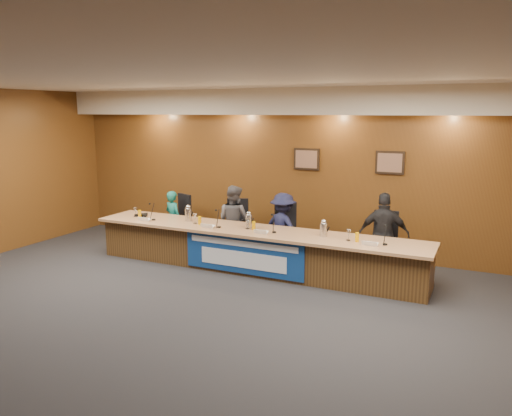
# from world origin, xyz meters

# --- Properties ---
(floor) EXTENTS (10.00, 10.00, 0.00)m
(floor) POSITION_xyz_m (0.00, 0.00, 0.00)
(floor) COLOR black
(floor) RESTS_ON ground
(ceiling) EXTENTS (10.00, 8.00, 0.04)m
(ceiling) POSITION_xyz_m (0.00, 0.00, 3.20)
(ceiling) COLOR silver
(ceiling) RESTS_ON wall_back
(wall_back) EXTENTS (10.00, 0.04, 3.20)m
(wall_back) POSITION_xyz_m (0.00, 4.00, 1.60)
(wall_back) COLOR #573314
(wall_back) RESTS_ON floor
(soffit) EXTENTS (10.00, 0.50, 0.50)m
(soffit) POSITION_xyz_m (0.00, 3.75, 2.95)
(soffit) COLOR beige
(soffit) RESTS_ON wall_back
(dais_body) EXTENTS (6.00, 0.80, 0.70)m
(dais_body) POSITION_xyz_m (0.00, 2.40, 0.35)
(dais_body) COLOR #493016
(dais_body) RESTS_ON floor
(dais_top) EXTENTS (6.10, 0.95, 0.05)m
(dais_top) POSITION_xyz_m (0.00, 2.35, 0.72)
(dais_top) COLOR #A1734D
(dais_top) RESTS_ON dais_body
(banner) EXTENTS (2.20, 0.02, 0.65)m
(banner) POSITION_xyz_m (0.00, 1.99, 0.38)
(banner) COLOR navy
(banner) RESTS_ON dais_body
(banner_text_upper) EXTENTS (2.00, 0.01, 0.10)m
(banner_text_upper) POSITION_xyz_m (0.00, 1.97, 0.58)
(banner_text_upper) COLOR silver
(banner_text_upper) RESTS_ON banner
(banner_text_lower) EXTENTS (1.60, 0.01, 0.28)m
(banner_text_lower) POSITION_xyz_m (0.00, 1.97, 0.30)
(banner_text_lower) COLOR silver
(banner_text_lower) RESTS_ON banner
(wall_photo_left) EXTENTS (0.52, 0.04, 0.42)m
(wall_photo_left) POSITION_xyz_m (0.40, 3.97, 1.85)
(wall_photo_left) COLOR black
(wall_photo_left) RESTS_ON wall_back
(wall_photo_right) EXTENTS (0.52, 0.04, 0.42)m
(wall_photo_right) POSITION_xyz_m (2.00, 3.97, 1.85)
(wall_photo_right) COLOR black
(wall_photo_right) RESTS_ON wall_back
(panelist_a) EXTENTS (0.50, 0.40, 1.18)m
(panelist_a) POSITION_xyz_m (-2.15, 3.06, 0.59)
(panelist_a) COLOR #126157
(panelist_a) RESTS_ON floor
(panelist_b) EXTENTS (0.76, 0.65, 1.38)m
(panelist_b) POSITION_xyz_m (-0.74, 3.06, 0.69)
(panelist_b) COLOR #4F4E53
(panelist_b) RESTS_ON floor
(panelist_c) EXTENTS (0.95, 0.72, 1.30)m
(panelist_c) POSITION_xyz_m (0.29, 3.06, 0.65)
(panelist_c) COLOR #141635
(panelist_c) RESTS_ON floor
(panelist_d) EXTENTS (0.90, 0.53, 1.44)m
(panelist_d) POSITION_xyz_m (2.12, 3.06, 0.72)
(panelist_d) COLOR black
(panelist_d) RESTS_ON floor
(office_chair_a) EXTENTS (0.63, 0.63, 0.08)m
(office_chair_a) POSITION_xyz_m (-2.15, 3.16, 0.48)
(office_chair_a) COLOR black
(office_chair_a) RESTS_ON floor
(office_chair_b) EXTENTS (0.61, 0.61, 0.08)m
(office_chair_b) POSITION_xyz_m (-0.74, 3.16, 0.48)
(office_chair_b) COLOR black
(office_chair_b) RESTS_ON floor
(office_chair_c) EXTENTS (0.62, 0.62, 0.08)m
(office_chair_c) POSITION_xyz_m (0.29, 3.16, 0.48)
(office_chair_c) COLOR black
(office_chair_c) RESTS_ON floor
(office_chair_d) EXTENTS (0.54, 0.54, 0.08)m
(office_chair_d) POSITION_xyz_m (2.12, 3.16, 0.48)
(office_chair_d) COLOR black
(office_chair_d) RESTS_ON floor
(nameplate_a) EXTENTS (0.24, 0.08, 0.10)m
(nameplate_a) POSITION_xyz_m (-2.13, 2.07, 0.80)
(nameplate_a) COLOR white
(nameplate_a) RESTS_ON dais_top
(microphone_a) EXTENTS (0.07, 0.07, 0.02)m
(microphone_a) POSITION_xyz_m (-2.01, 2.22, 0.76)
(microphone_a) COLOR black
(microphone_a) RESTS_ON dais_top
(juice_glass_a) EXTENTS (0.06, 0.06, 0.15)m
(juice_glass_a) POSITION_xyz_m (-2.38, 2.28, 0.82)
(juice_glass_a) COLOR #E5A100
(juice_glass_a) RESTS_ON dais_top
(water_glass_a) EXTENTS (0.08, 0.08, 0.18)m
(water_glass_a) POSITION_xyz_m (-2.52, 2.33, 0.84)
(water_glass_a) COLOR silver
(water_glass_a) RESTS_ON dais_top
(nameplate_b) EXTENTS (0.24, 0.08, 0.10)m
(nameplate_b) POSITION_xyz_m (-0.77, 2.09, 0.80)
(nameplate_b) COLOR white
(nameplate_b) RESTS_ON dais_top
(microphone_b) EXTENTS (0.07, 0.07, 0.02)m
(microphone_b) POSITION_xyz_m (-0.59, 2.21, 0.76)
(microphone_b) COLOR black
(microphone_b) RESTS_ON dais_top
(juice_glass_b) EXTENTS (0.06, 0.06, 0.15)m
(juice_glass_b) POSITION_xyz_m (-1.03, 2.28, 0.82)
(juice_glass_b) COLOR #E5A100
(juice_glass_b) RESTS_ON dais_top
(water_glass_b) EXTENTS (0.08, 0.08, 0.18)m
(water_glass_b) POSITION_xyz_m (-1.14, 2.30, 0.84)
(water_glass_b) COLOR silver
(water_glass_b) RESTS_ON dais_top
(nameplate_c) EXTENTS (0.24, 0.08, 0.10)m
(nameplate_c) POSITION_xyz_m (0.26, 2.10, 0.80)
(nameplate_c) COLOR white
(nameplate_c) RESTS_ON dais_top
(microphone_c) EXTENTS (0.07, 0.07, 0.02)m
(microphone_c) POSITION_xyz_m (0.44, 2.28, 0.76)
(microphone_c) COLOR black
(microphone_c) RESTS_ON dais_top
(juice_glass_c) EXTENTS (0.06, 0.06, 0.15)m
(juice_glass_c) POSITION_xyz_m (0.04, 2.32, 0.82)
(juice_glass_c) COLOR #E5A100
(juice_glass_c) RESTS_ON dais_top
(water_glass_c) EXTENTS (0.08, 0.08, 0.18)m
(water_glass_c) POSITION_xyz_m (-0.09, 2.34, 0.84)
(water_glass_c) COLOR silver
(water_glass_c) RESTS_ON dais_top
(nameplate_d) EXTENTS (0.24, 0.08, 0.10)m
(nameplate_d) POSITION_xyz_m (2.09, 2.12, 0.80)
(nameplate_d) COLOR white
(nameplate_d) RESTS_ON dais_top
(microphone_d) EXTENTS (0.07, 0.07, 0.02)m
(microphone_d) POSITION_xyz_m (2.30, 2.29, 0.76)
(microphone_d) COLOR black
(microphone_d) RESTS_ON dais_top
(juice_glass_d) EXTENTS (0.06, 0.06, 0.15)m
(juice_glass_d) POSITION_xyz_m (1.86, 2.29, 0.82)
(juice_glass_d) COLOR #E5A100
(juice_glass_d) RESTS_ON dais_top
(water_glass_d) EXTENTS (0.08, 0.08, 0.18)m
(water_glass_d) POSITION_xyz_m (1.72, 2.31, 0.84)
(water_glass_d) COLOR silver
(water_glass_d) RESTS_ON dais_top
(carafe_left) EXTENTS (0.13, 0.13, 0.24)m
(carafe_left) POSITION_xyz_m (-1.37, 2.44, 0.87)
(carafe_left) COLOR silver
(carafe_left) RESTS_ON dais_top
(carafe_mid) EXTENTS (0.11, 0.11, 0.24)m
(carafe_mid) POSITION_xyz_m (-0.09, 2.41, 0.87)
(carafe_mid) COLOR silver
(carafe_mid) RESTS_ON dais_top
(carafe_right) EXTENTS (0.12, 0.12, 0.22)m
(carafe_right) POSITION_xyz_m (1.28, 2.39, 0.86)
(carafe_right) COLOR silver
(carafe_right) RESTS_ON dais_top
(speakerphone) EXTENTS (0.32, 0.32, 0.05)m
(speakerphone) POSITION_xyz_m (-2.40, 2.40, 0.78)
(speakerphone) COLOR black
(speakerphone) RESTS_ON dais_top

